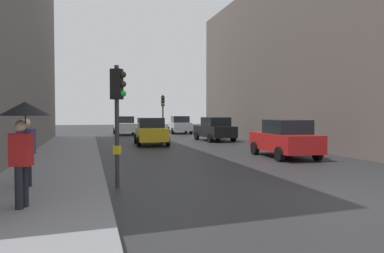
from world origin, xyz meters
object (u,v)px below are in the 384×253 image
object	(u,v)px
car_yellow_taxi	(151,131)
car_dark_suv	(215,129)
traffic_light_near_right	(118,103)
traffic_light_far_median	(163,108)
car_silver_hatchback	(180,125)
pedestrian_with_umbrella	(24,125)
pedestrian_with_grey_backpack	(24,148)
car_white_compact	(125,126)
car_red_sedan	(285,139)

from	to	relation	value
car_yellow_taxi	car_dark_suv	bearing A→B (deg)	21.74
traffic_light_near_right	traffic_light_far_median	bearing A→B (deg)	75.68
car_silver_hatchback	car_yellow_taxi	size ratio (longest dim) A/B	1.00
car_dark_suv	pedestrian_with_umbrella	bearing A→B (deg)	-119.47
pedestrian_with_grey_backpack	car_silver_hatchback	bearing A→B (deg)	68.35
traffic_light_near_right	car_white_compact	xyz separation A→B (m)	(2.48, 25.38, -1.46)
car_white_compact	car_dark_suv	bearing A→B (deg)	-59.63
traffic_light_near_right	car_dark_suv	bearing A→B (deg)	62.36
traffic_light_near_right	pedestrian_with_grey_backpack	size ratio (longest dim) A/B	1.92
car_dark_suv	car_white_compact	bearing A→B (deg)	120.37
car_silver_hatchback	traffic_light_near_right	bearing A→B (deg)	-107.12
car_silver_hatchback	car_dark_suv	bearing A→B (deg)	-89.15
car_yellow_taxi	car_white_compact	bearing A→B (deg)	93.04
car_yellow_taxi	pedestrian_with_grey_backpack	distance (m)	14.80
traffic_light_near_right	pedestrian_with_umbrella	distance (m)	3.19
car_white_compact	car_dark_suv	size ratio (longest dim) A/B	0.97
car_red_sedan	pedestrian_with_grey_backpack	distance (m)	11.61
car_red_sedan	pedestrian_with_grey_backpack	xyz separation A→B (m)	(-10.39, -5.17, 0.29)
traffic_light_far_median	car_silver_hatchback	size ratio (longest dim) A/B	0.83
car_red_sedan	car_dark_suv	bearing A→B (deg)	89.06
car_dark_suv	car_red_sedan	bearing A→B (deg)	-90.94
car_white_compact	pedestrian_with_grey_backpack	world-z (taller)	pedestrian_with_grey_backpack
car_white_compact	pedestrian_with_umbrella	size ratio (longest dim) A/B	1.97
traffic_light_far_median	pedestrian_with_grey_backpack	size ratio (longest dim) A/B	2.03
car_red_sedan	pedestrian_with_umbrella	xyz separation A→B (m)	(-10.03, -7.46, 0.96)
traffic_light_near_right	car_silver_hatchback	xyz separation A→B (m)	(8.03, 26.08, -1.46)
car_white_compact	car_silver_hatchback	bearing A→B (deg)	7.23
traffic_light_far_median	car_white_compact	world-z (taller)	traffic_light_far_median
car_white_compact	car_red_sedan	xyz separation A→B (m)	(5.53, -20.34, 0.00)
car_dark_suv	car_red_sedan	distance (m)	10.60
traffic_light_far_median	car_dark_suv	bearing A→B (deg)	-58.52
car_yellow_taxi	pedestrian_with_umbrella	world-z (taller)	pedestrian_with_umbrella
pedestrian_with_umbrella	pedestrian_with_grey_backpack	size ratio (longest dim) A/B	1.21
traffic_light_near_right	car_silver_hatchback	distance (m)	27.33
car_white_compact	car_yellow_taxi	distance (m)	11.78
pedestrian_with_grey_backpack	car_yellow_taxi	bearing A→B (deg)	68.26
car_white_compact	pedestrian_with_grey_backpack	bearing A→B (deg)	-100.78
car_yellow_taxi	car_red_sedan	xyz separation A→B (m)	(4.91, -8.57, 0.00)
traffic_light_far_median	traffic_light_near_right	size ratio (longest dim) A/B	1.06
traffic_light_near_right	car_silver_hatchback	bearing A→B (deg)	72.88
traffic_light_near_right	car_yellow_taxi	size ratio (longest dim) A/B	0.79
traffic_light_far_median	pedestrian_with_umbrella	size ratio (longest dim) A/B	1.68
pedestrian_with_umbrella	pedestrian_with_grey_backpack	xyz separation A→B (m)	(-0.36, 2.28, -0.68)
traffic_light_far_median	pedestrian_with_umbrella	xyz separation A→B (m)	(-7.24, -22.89, -0.64)
car_dark_suv	pedestrian_with_grey_backpack	world-z (taller)	pedestrian_with_grey_backpack
pedestrian_with_grey_backpack	pedestrian_with_umbrella	bearing A→B (deg)	-81.06
traffic_light_far_median	car_silver_hatchback	xyz separation A→B (m)	(2.81, 5.61, -1.61)
pedestrian_with_umbrella	car_white_compact	bearing A→B (deg)	80.81
car_silver_hatchback	car_red_sedan	size ratio (longest dim) A/B	1.01
traffic_light_far_median	car_red_sedan	distance (m)	15.77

